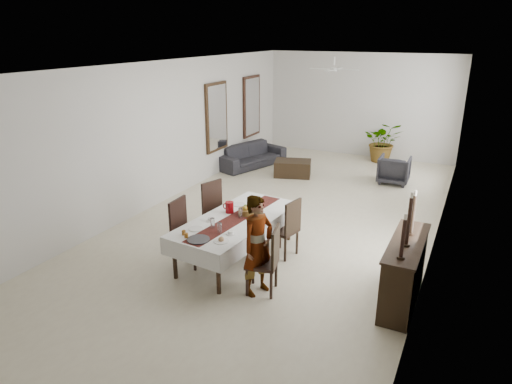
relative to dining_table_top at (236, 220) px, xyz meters
name	(u,v)px	position (x,y,z in m)	size (l,w,h in m)	color
floor	(284,219)	(0.07, 2.00, -0.72)	(6.00, 12.00, 0.00)	beige
ceiling	(288,64)	(0.07, 2.00, 2.48)	(6.00, 12.00, 0.02)	white
wall_back	(360,105)	(0.07, 8.00, 0.88)	(6.00, 0.02, 3.20)	silver
wall_front	(32,286)	(0.07, -4.00, 0.88)	(6.00, 0.02, 3.20)	silver
wall_left	(166,132)	(-2.93, 2.00, 0.88)	(0.02, 12.00, 3.20)	silver
wall_right	(444,164)	(3.07, 2.00, 0.88)	(0.02, 12.00, 3.20)	silver
dining_table_top	(236,220)	(0.00, 0.00, 0.00)	(0.99, 2.37, 0.05)	black
table_leg_fl	(175,259)	(-0.55, -1.08, -0.37)	(0.07, 0.07, 0.69)	black
table_leg_fr	(218,273)	(0.32, -1.17, -0.37)	(0.07, 0.07, 0.69)	black
table_leg_bl	(251,214)	(-0.32, 1.17, -0.37)	(0.07, 0.07, 0.69)	black
table_leg_br	(289,223)	(0.55, 1.08, -0.37)	(0.07, 0.07, 0.69)	black
tablecloth_top	(236,218)	(0.00, 0.00, 0.03)	(1.17, 2.55, 0.01)	white
tablecloth_drape_left	(210,219)	(-0.58, 0.06, -0.11)	(0.01, 2.55, 0.30)	white
tablecloth_drape_right	(265,233)	(0.58, -0.06, -0.11)	(0.01, 2.55, 0.30)	silver
tablecloth_drape_near	(189,255)	(-0.13, -1.26, -0.11)	(1.17, 0.01, 0.30)	silver
tablecloth_drape_far	(273,204)	(0.13, 1.26, -0.11)	(1.17, 0.01, 0.30)	white
table_runner	(236,218)	(0.00, 0.00, 0.04)	(0.35, 2.47, 0.00)	maroon
red_pitcher	(230,207)	(-0.23, 0.17, 0.13)	(0.15, 0.15, 0.20)	maroon
pitcher_handle	(226,206)	(-0.31, 0.18, 0.13)	(0.12, 0.12, 0.02)	maroon
wine_glass_near	(220,228)	(0.05, -0.65, 0.12)	(0.07, 0.07, 0.17)	silver
wine_glass_mid	(213,223)	(-0.15, -0.53, 0.12)	(0.07, 0.07, 0.17)	white
wine_glass_far	(240,213)	(0.05, 0.04, 0.12)	(0.07, 0.07, 0.17)	white
teacup_right	(231,232)	(0.24, -0.62, 0.07)	(0.09, 0.09, 0.06)	white
saucer_right	(231,234)	(0.24, -0.62, 0.04)	(0.15, 0.15, 0.01)	white
teacup_left	(210,220)	(-0.33, -0.31, 0.07)	(0.09, 0.09, 0.06)	silver
saucer_left	(210,221)	(-0.33, -0.31, 0.04)	(0.15, 0.15, 0.01)	white
plate_near_right	(221,241)	(0.24, -0.92, 0.04)	(0.24, 0.24, 0.01)	white
bread_near_right	(221,239)	(0.24, -0.92, 0.07)	(0.09, 0.09, 0.09)	tan
plate_near_left	(196,229)	(-0.37, -0.71, 0.04)	(0.24, 0.24, 0.01)	white
plate_far_left	(239,205)	(-0.26, 0.57, 0.04)	(0.24, 0.24, 0.01)	white
serving_tray	(198,240)	(-0.10, -1.03, 0.05)	(0.36, 0.36, 0.02)	#39393E
jam_jar_a	(186,235)	(-0.32, -1.04, 0.07)	(0.06, 0.06, 0.07)	#8E5214
jam_jar_b	(184,233)	(-0.42, -0.97, 0.07)	(0.06, 0.06, 0.07)	brown
fruit_basket	(247,211)	(0.07, 0.24, 0.09)	(0.30, 0.30, 0.10)	brown
fruit_red	(249,207)	(0.11, 0.26, 0.16)	(0.09, 0.09, 0.09)	#A62910
fruit_green	(246,207)	(0.04, 0.27, 0.16)	(0.08, 0.08, 0.08)	olive
fruit_yellow	(245,208)	(0.07, 0.19, 0.16)	(0.08, 0.08, 0.08)	gold
chair_right_near_seat	(262,263)	(0.88, -0.81, -0.24)	(0.45, 0.45, 0.05)	black
chair_right_near_leg_fl	(271,286)	(1.10, -0.95, -0.49)	(0.05, 0.05, 0.45)	black
chair_right_near_leg_fr	(276,274)	(1.02, -0.59, -0.49)	(0.05, 0.05, 0.45)	black
chair_right_near_leg_bl	(247,283)	(0.73, -1.03, -0.49)	(0.05, 0.05, 0.45)	black
chair_right_near_leg_br	(253,271)	(0.65, -0.67, -0.49)	(0.05, 0.05, 0.45)	black
chair_right_near_back	(275,246)	(1.08, -0.76, 0.06)	(0.45, 0.04, 0.58)	black
chair_right_far_seat	(283,230)	(0.68, 0.45, -0.24)	(0.45, 0.45, 0.05)	black
chair_right_far_leg_fl	(285,250)	(0.83, 0.23, -0.49)	(0.05, 0.05, 0.45)	black
chair_right_far_leg_fr	(297,242)	(0.90, 0.60, -0.49)	(0.05, 0.05, 0.45)	black
chair_right_far_leg_bl	(268,244)	(0.46, 0.31, -0.49)	(0.05, 0.05, 0.45)	black
chair_right_far_leg_br	(280,237)	(0.54, 0.67, -0.49)	(0.05, 0.05, 0.45)	black
chair_right_far_back	(293,217)	(0.88, 0.41, 0.07)	(0.45, 0.04, 0.58)	black
chair_left_near_seat	(190,236)	(-0.61, -0.53, -0.21)	(0.48, 0.48, 0.05)	black
chair_left_near_leg_fl	(187,244)	(-0.82, -0.34, -0.48)	(0.05, 0.05, 0.48)	black
chair_left_near_leg_fr	(175,253)	(-0.80, -0.73, -0.48)	(0.05, 0.05, 0.48)	black
chair_left_near_leg_bl	(207,248)	(-0.42, -0.32, -0.48)	(0.05, 0.05, 0.48)	black
chair_left_near_leg_br	(195,257)	(-0.41, -0.72, -0.48)	(0.05, 0.05, 0.48)	black
chair_left_near_back	(178,216)	(-0.83, -0.54, 0.12)	(0.48, 0.04, 0.62)	black
chair_left_far_seat	(220,215)	(-0.64, 0.51, -0.22)	(0.48, 0.48, 0.05)	black
chair_left_far_leg_fl	(221,222)	(-0.76, 0.75, -0.48)	(0.05, 0.05, 0.47)	black
chair_left_far_leg_fr	(206,228)	(-0.89, 0.38, -0.48)	(0.05, 0.05, 0.47)	black
chair_left_far_leg_bl	(235,228)	(-0.39, 0.63, -0.48)	(0.05, 0.05, 0.47)	black
chair_left_far_leg_br	(219,234)	(-0.51, 0.26, -0.48)	(0.05, 0.05, 0.47)	black
chair_left_far_back	(212,196)	(-0.84, 0.57, 0.11)	(0.48, 0.04, 0.61)	black
woman	(258,246)	(0.83, -0.85, 0.07)	(0.57, 0.37, 1.57)	gray
sideboard_body	(404,273)	(2.85, -0.14, -0.25)	(0.42, 1.57, 0.94)	black
sideboard_top	(408,242)	(2.85, -0.14, 0.24)	(0.46, 1.63, 0.03)	black
candlestick_near_base	(401,257)	(2.85, -0.72, 0.27)	(0.10, 0.10, 0.03)	black
candlestick_near_shaft	(403,238)	(2.85, -0.72, 0.55)	(0.05, 0.05, 0.52)	black
candlestick_near_candle	(406,217)	(2.85, -0.72, 0.85)	(0.04, 0.04, 0.08)	white
candlestick_mid_base	(406,245)	(2.85, -0.30, 0.27)	(0.10, 0.10, 0.03)	black
candlestick_mid_shaft	(409,221)	(2.85, -0.30, 0.63)	(0.05, 0.05, 0.68)	black
candlestick_mid_candle	(412,195)	(2.85, -0.30, 1.01)	(0.04, 0.04, 0.08)	#EFE7CF
candlestick_far_base	(411,234)	(2.85, 0.12, 0.27)	(0.10, 0.10, 0.03)	black
candlestick_far_shaft	(413,214)	(2.85, 0.12, 0.57)	(0.05, 0.05, 0.58)	black
candlestick_far_candle	(416,193)	(2.85, 0.12, 0.90)	(0.04, 0.04, 0.08)	beige
sofa	(251,155)	(-2.42, 5.33, -0.39)	(2.22, 0.87, 0.65)	#2A282D
armchair	(394,170)	(1.69, 5.54, -0.36)	(0.77, 0.79, 0.72)	#28262B
coffee_table	(293,168)	(-0.93, 4.94, -0.50)	(0.98, 0.65, 0.44)	black
potted_plant	(383,142)	(0.97, 7.54, -0.10)	(1.12, 0.97, 1.24)	#305E25
mirror_frame_near	(217,117)	(-2.89, 4.20, 0.88)	(0.06, 1.05, 1.85)	black
mirror_glass_near	(218,117)	(-2.85, 4.20, 0.88)	(0.01, 0.90, 1.70)	white
mirror_frame_far	(251,106)	(-2.89, 6.30, 0.88)	(0.06, 1.05, 1.85)	black
mirror_glass_far	(252,106)	(-2.85, 6.30, 0.88)	(0.01, 0.90, 1.70)	white
fan_rod	(334,61)	(0.07, 5.00, 2.38)	(0.04, 0.04, 0.20)	white
fan_hub	(334,69)	(0.07, 5.00, 2.18)	(0.16, 0.16, 0.08)	silver
fan_blade_n	(338,68)	(0.07, 5.35, 2.18)	(0.10, 0.55, 0.01)	silver
fan_blade_s	(330,70)	(0.07, 4.65, 2.18)	(0.10, 0.55, 0.01)	silver
fan_blade_e	(348,70)	(0.42, 5.00, 2.18)	(0.55, 0.10, 0.01)	silver
fan_blade_w	(320,69)	(-0.28, 5.00, 2.18)	(0.55, 0.10, 0.01)	white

